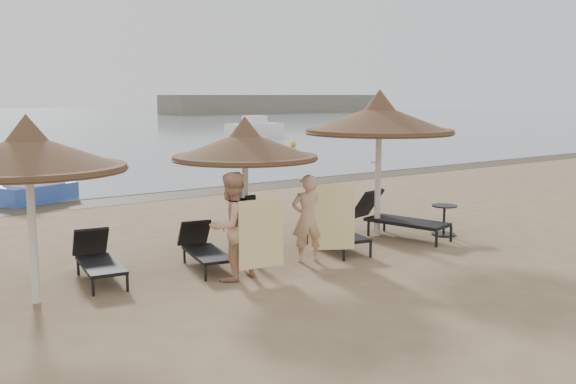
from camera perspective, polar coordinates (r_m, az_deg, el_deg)
name	(u,v)px	position (r m, az deg, el deg)	size (l,w,h in m)	color
ground	(321,275)	(10.84, 2.91, -7.36)	(160.00, 160.00, 0.00)	#927655
wet_sand_strip	(115,200)	(18.94, -15.12, -0.73)	(200.00, 1.60, 0.01)	#463B2B
palapa_left	(28,154)	(9.71, -22.12, 3.18)	(2.75, 2.75, 2.73)	silver
palapa_center	(245,146)	(11.50, -3.85, 4.09)	(2.64, 2.64, 2.61)	silver
palapa_right	(379,120)	(13.59, 8.11, 6.38)	(3.13, 3.13, 3.10)	silver
lounger_far_left	(98,258)	(10.98, -16.57, -5.66)	(0.81, 1.77, 0.76)	black
lounger_near_left	(204,248)	(11.38, -7.52, -4.92)	(0.86, 1.73, 0.74)	black
lounger_near_right	(330,228)	(12.67, 3.78, -3.24)	(0.97, 1.99, 0.85)	black
lounger_far_right	(395,217)	(13.79, 9.47, -2.19)	(1.20, 2.22, 0.95)	black
side_table	(444,221)	(14.16, 13.70, -2.53)	(0.54, 0.54, 0.65)	black
person_left	(231,218)	(10.38, -5.06, -2.29)	(0.94, 0.61, 2.05)	tan
person_right	(308,212)	(11.45, 1.75, -1.75)	(0.85, 0.55, 1.85)	tan
towel_left	(261,234)	(10.32, -2.38, -3.74)	(0.80, 0.11, 1.12)	yellow
towel_right	(332,218)	(11.49, 3.89, -2.28)	(0.74, 0.44, 1.18)	yellow
bag_patterned	(240,191)	(11.75, -4.27, 0.12)	(0.32, 0.19, 0.38)	silver
bag_dark	(250,204)	(11.49, -3.38, -1.07)	(0.23, 0.12, 0.31)	black
pedal_boat	(34,190)	(19.31, -21.66, 0.18)	(2.34, 1.86, 0.95)	#3156B3
buoy_mid	(22,144)	(40.80, -22.57, 4.00)	(0.32, 0.32, 0.32)	yellow
buoy_right	(293,144)	(37.12, 0.45, 4.30)	(0.37, 0.37, 0.37)	yellow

